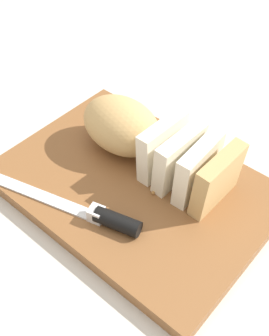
# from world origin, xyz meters

# --- Properties ---
(ground_plane) EXTENTS (3.00, 3.00, 0.00)m
(ground_plane) POSITION_xyz_m (0.00, 0.00, 0.00)
(ground_plane) COLOR beige
(cutting_board) EXTENTS (0.40, 0.28, 0.02)m
(cutting_board) POSITION_xyz_m (0.00, 0.00, 0.01)
(cutting_board) COLOR brown
(cutting_board) RESTS_ON ground_plane
(bread_loaf) EXTENTS (0.26, 0.10, 0.09)m
(bread_loaf) POSITION_xyz_m (-0.02, 0.05, 0.06)
(bread_loaf) COLOR tan
(bread_loaf) RESTS_ON cutting_board
(bread_knife) EXTENTS (0.28, 0.10, 0.02)m
(bread_knife) POSITION_xyz_m (0.00, -0.09, 0.03)
(bread_knife) COLOR silver
(bread_knife) RESTS_ON cutting_board
(crumb_near_knife) EXTENTS (0.00, 0.00, 0.00)m
(crumb_near_knife) POSITION_xyz_m (-0.02, 0.07, 0.02)
(crumb_near_knife) COLOR #A8753D
(crumb_near_knife) RESTS_ON cutting_board
(crumb_near_loaf) EXTENTS (0.00, 0.00, 0.00)m
(crumb_near_loaf) POSITION_xyz_m (-0.03, 0.07, 0.02)
(crumb_near_loaf) COLOR #A8753D
(crumb_near_loaf) RESTS_ON cutting_board
(crumb_stray_left) EXTENTS (0.01, 0.01, 0.01)m
(crumb_stray_left) POSITION_xyz_m (0.04, -0.00, 0.02)
(crumb_stray_left) COLOR #A8753D
(crumb_stray_left) RESTS_ON cutting_board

